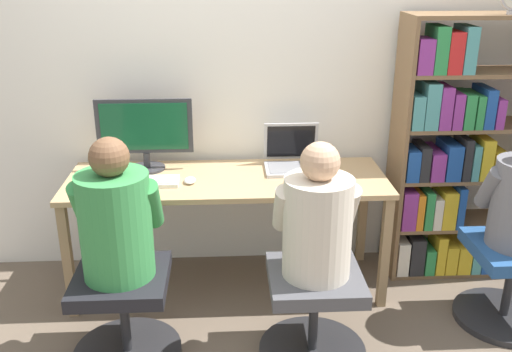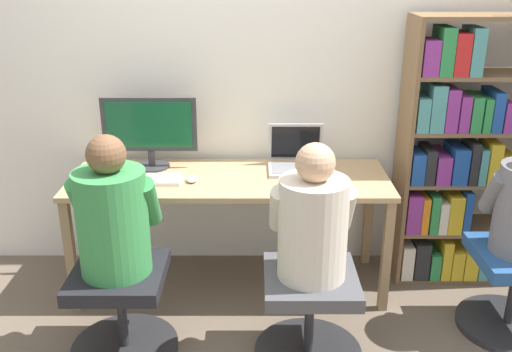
{
  "view_description": "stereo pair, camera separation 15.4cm",
  "coord_description": "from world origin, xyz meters",
  "px_view_note": "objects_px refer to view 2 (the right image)",
  "views": [
    {
      "loc": [
        -0.0,
        -2.76,
        1.9
      ],
      "look_at": [
        0.16,
        0.15,
        0.78
      ],
      "focal_mm": 40.0,
      "sensor_mm": 36.0,
      "label": 1
    },
    {
      "loc": [
        0.15,
        -2.77,
        1.9
      ],
      "look_at": [
        0.16,
        0.15,
        0.78
      ],
      "focal_mm": 40.0,
      "sensor_mm": 36.0,
      "label": 2
    }
  ],
  "objects_px": {
    "keyboard": "(142,179)",
    "person_at_laptop": "(312,221)",
    "bookshelf": "(460,162)",
    "office_chair_left": "(121,308)",
    "desktop_monitor": "(149,131)",
    "office_chair_right": "(309,313)",
    "person_at_monitor": "(112,215)",
    "laptop": "(295,160)"
  },
  "relations": [
    {
      "from": "keyboard",
      "to": "bookshelf",
      "type": "relative_size",
      "value": 0.27
    },
    {
      "from": "laptop",
      "to": "person_at_laptop",
      "type": "distance_m",
      "value": 0.82
    },
    {
      "from": "laptop",
      "to": "person_at_monitor",
      "type": "height_order",
      "value": "person_at_monitor"
    },
    {
      "from": "desktop_monitor",
      "to": "bookshelf",
      "type": "relative_size",
      "value": 0.35
    },
    {
      "from": "office_chair_left",
      "to": "laptop",
      "type": "bearing_deg",
      "value": 40.62
    },
    {
      "from": "office_chair_left",
      "to": "person_at_laptop",
      "type": "distance_m",
      "value": 1.07
    },
    {
      "from": "desktop_monitor",
      "to": "office_chair_left",
      "type": "bearing_deg",
      "value": -93.23
    },
    {
      "from": "office_chair_right",
      "to": "person_at_monitor",
      "type": "relative_size",
      "value": 0.79
    },
    {
      "from": "person_at_monitor",
      "to": "office_chair_right",
      "type": "bearing_deg",
      "value": -2.89
    },
    {
      "from": "keyboard",
      "to": "office_chair_left",
      "type": "xyz_separation_m",
      "value": [
        -0.03,
        -0.58,
        -0.47
      ]
    },
    {
      "from": "office_chair_left",
      "to": "person_at_laptop",
      "type": "height_order",
      "value": "person_at_laptop"
    },
    {
      "from": "person_at_laptop",
      "to": "bookshelf",
      "type": "relative_size",
      "value": 0.41
    },
    {
      "from": "laptop",
      "to": "person_at_laptop",
      "type": "xyz_separation_m",
      "value": [
        0.02,
        -0.82,
        -0.01
      ]
    },
    {
      "from": "desktop_monitor",
      "to": "keyboard",
      "type": "height_order",
      "value": "desktop_monitor"
    },
    {
      "from": "bookshelf",
      "to": "office_chair_left",
      "type": "bearing_deg",
      "value": -158.21
    },
    {
      "from": "laptop",
      "to": "bookshelf",
      "type": "distance_m",
      "value": 0.98
    },
    {
      "from": "office_chair_right",
      "to": "bookshelf",
      "type": "xyz_separation_m",
      "value": [
        0.96,
        0.8,
        0.51
      ]
    },
    {
      "from": "person_at_monitor",
      "to": "bookshelf",
      "type": "xyz_separation_m",
      "value": [
        1.9,
        0.75,
        -0.0
      ]
    },
    {
      "from": "office_chair_left",
      "to": "bookshelf",
      "type": "relative_size",
      "value": 0.34
    },
    {
      "from": "keyboard",
      "to": "bookshelf",
      "type": "distance_m",
      "value": 1.88
    },
    {
      "from": "office_chair_right",
      "to": "person_at_monitor",
      "type": "distance_m",
      "value": 1.07
    },
    {
      "from": "person_at_monitor",
      "to": "desktop_monitor",
      "type": "bearing_deg",
      "value": 86.75
    },
    {
      "from": "desktop_monitor",
      "to": "person_at_monitor",
      "type": "bearing_deg",
      "value": -93.25
    },
    {
      "from": "laptop",
      "to": "office_chair_right",
      "type": "height_order",
      "value": "laptop"
    },
    {
      "from": "keyboard",
      "to": "office_chair_left",
      "type": "distance_m",
      "value": 0.74
    },
    {
      "from": "bookshelf",
      "to": "person_at_laptop",
      "type": "bearing_deg",
      "value": -140.25
    },
    {
      "from": "laptop",
      "to": "office_chair_right",
      "type": "distance_m",
      "value": 0.97
    },
    {
      "from": "desktop_monitor",
      "to": "keyboard",
      "type": "relative_size",
      "value": 1.28
    },
    {
      "from": "laptop",
      "to": "person_at_laptop",
      "type": "bearing_deg",
      "value": -88.28
    },
    {
      "from": "laptop",
      "to": "bookshelf",
      "type": "bearing_deg",
      "value": -1.61
    },
    {
      "from": "office_chair_right",
      "to": "person_at_monitor",
      "type": "height_order",
      "value": "person_at_monitor"
    },
    {
      "from": "office_chair_right",
      "to": "bookshelf",
      "type": "bearing_deg",
      "value": 39.93
    },
    {
      "from": "desktop_monitor",
      "to": "person_at_monitor",
      "type": "relative_size",
      "value": 0.82
    },
    {
      "from": "keyboard",
      "to": "office_chair_right",
      "type": "relative_size",
      "value": 0.81
    },
    {
      "from": "laptop",
      "to": "office_chair_right",
      "type": "relative_size",
      "value": 0.61
    },
    {
      "from": "keyboard",
      "to": "person_at_monitor",
      "type": "distance_m",
      "value": 0.57
    },
    {
      "from": "keyboard",
      "to": "person_at_laptop",
      "type": "relative_size",
      "value": 0.66
    },
    {
      "from": "laptop",
      "to": "person_at_monitor",
      "type": "bearing_deg",
      "value": -139.57
    },
    {
      "from": "desktop_monitor",
      "to": "office_chair_left",
      "type": "height_order",
      "value": "desktop_monitor"
    },
    {
      "from": "keyboard",
      "to": "person_at_monitor",
      "type": "relative_size",
      "value": 0.64
    },
    {
      "from": "office_chair_left",
      "to": "person_at_monitor",
      "type": "relative_size",
      "value": 0.79
    },
    {
      "from": "desktop_monitor",
      "to": "office_chair_right",
      "type": "relative_size",
      "value": 1.03
    }
  ]
}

